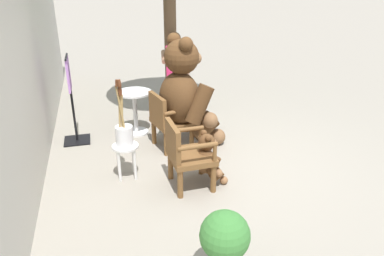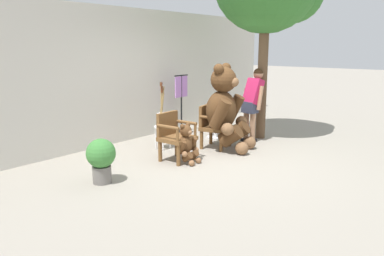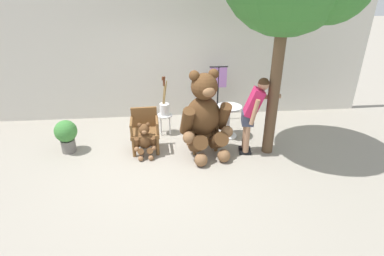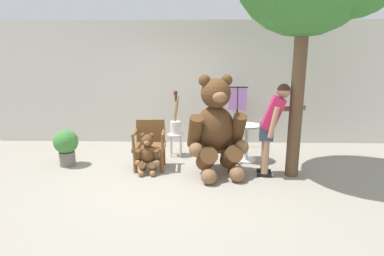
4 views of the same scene
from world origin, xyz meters
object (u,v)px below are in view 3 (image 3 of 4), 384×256
round_side_table (228,118)px  teddy_bear_small (145,140)px  potted_plant (66,134)px  wooden_chair_right (201,127)px  teddy_bear_large (205,115)px  clothing_display_stand (218,92)px  wooden_chair_left (145,129)px  white_stool (165,119)px  brush_bucket (165,107)px  person_visitor (253,110)px

round_side_table → teddy_bear_small: bearing=-158.7°
potted_plant → teddy_bear_small: bearing=-11.9°
teddy_bear_small → round_side_table: size_ratio=0.98×
wooden_chair_right → teddy_bear_large: 0.46m
round_side_table → potted_plant: size_ratio=1.06×
teddy_bear_large → clothing_display_stand: (0.55, 1.64, -0.11)m
wooden_chair_left → wooden_chair_right: 1.14m
white_stool → teddy_bear_large: bearing=-52.0°
brush_bucket → teddy_bear_large: bearing=-52.1°
person_visitor → round_side_table: bearing=111.3°
white_stool → brush_bucket: size_ratio=0.53×
white_stool → potted_plant: potted_plant is taller
round_side_table → clothing_display_stand: size_ratio=0.53×
white_stool → teddy_bear_small: bearing=-112.6°
teddy_bear_small → white_stool: (0.41, 0.99, 0.01)m
wooden_chair_right → wooden_chair_left: bearing=179.9°
round_side_table → clothing_display_stand: 0.99m
wooden_chair_left → teddy_bear_small: size_ratio=1.22×
wooden_chair_right → teddy_bear_small: (-1.14, -0.28, -0.12)m
white_stool → clothing_display_stand: bearing=27.0°
wooden_chair_right → white_stool: wooden_chair_right is taller
teddy_bear_small → clothing_display_stand: 2.41m
clothing_display_stand → person_visitor: bearing=-77.7°
teddy_bear_small → round_side_table: bearing=21.3°
wooden_chair_right → potted_plant: 2.70m
wooden_chair_left → wooden_chair_right: same height
person_visitor → brush_bucket: 2.00m
brush_bucket → round_side_table: (1.39, -0.29, -0.20)m
teddy_bear_small → round_side_table: (1.80, 0.70, 0.10)m
teddy_bear_small → person_visitor: size_ratio=0.45×
wooden_chair_right → person_visitor: size_ratio=0.55×
white_stool → potted_plant: 2.08m
brush_bucket → clothing_display_stand: clothing_display_stand is taller
wooden_chair_left → teddy_bear_small: 0.30m
white_stool → round_side_table: round_side_table is taller
wooden_chair_left → clothing_display_stand: bearing=38.5°
wooden_chair_right → round_side_table: size_ratio=1.19×
clothing_display_stand → wooden_chair_right: bearing=-113.0°
teddy_bear_large → clothing_display_stand: bearing=71.6°
clothing_display_stand → brush_bucket: bearing=-153.1°
wooden_chair_left → teddy_bear_large: teddy_bear_large is taller
teddy_bear_large → potted_plant: teddy_bear_large is taller
person_visitor → clothing_display_stand: (-0.37, 1.71, -0.20)m
clothing_display_stand → teddy_bear_small: bearing=-136.1°
wooden_chair_left → round_side_table: (1.80, 0.42, -0.01)m
brush_bucket → round_side_table: bearing=-11.8°
wooden_chair_left → clothing_display_stand: 2.22m
wooden_chair_left → potted_plant: wooden_chair_left is taller
wooden_chair_left → person_visitor: 2.17m
teddy_bear_small → brush_bucket: 1.11m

